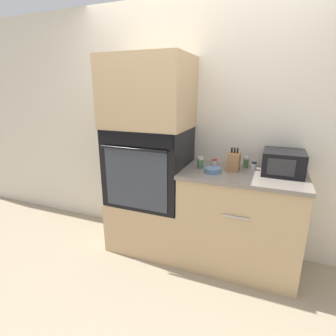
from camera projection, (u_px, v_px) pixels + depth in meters
name	position (u px, v px, depth m)	size (l,w,h in m)	color
ground_plane	(175.00, 268.00, 2.51)	(12.00, 12.00, 0.00)	gray
wall_back	(197.00, 129.00, 2.71)	(8.00, 0.05, 2.50)	beige
oven_cabinet_base	(151.00, 222.00, 2.84)	(0.79, 0.60, 0.52)	tan
wall_oven	(149.00, 165.00, 2.65)	(0.77, 0.64, 0.76)	black
oven_cabinet_upper	(148.00, 93.00, 2.45)	(0.79, 0.60, 0.66)	tan
counter_unit	(239.00, 220.00, 2.45)	(1.07, 0.63, 0.94)	tan
microwave	(283.00, 162.00, 2.27)	(0.34, 0.34, 0.20)	black
knife_block	(234.00, 161.00, 2.37)	(0.10, 0.16, 0.21)	olive
bowl	(213.00, 170.00, 2.32)	(0.14, 0.14, 0.04)	#517599
condiment_jar_near	(254.00, 166.00, 2.40)	(0.05, 0.05, 0.07)	silver
condiment_jar_mid	(246.00, 162.00, 2.47)	(0.05, 0.05, 0.10)	#427047
condiment_jar_far	(215.00, 163.00, 2.46)	(0.05, 0.05, 0.09)	silver
condiment_jar_back	(200.00, 163.00, 2.45)	(0.06, 0.06, 0.11)	#427047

